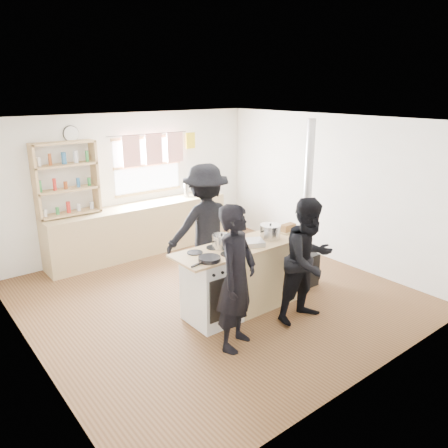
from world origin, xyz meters
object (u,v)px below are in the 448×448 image
at_px(stockpot_stove, 222,241).
at_px(person_near_right, 308,260).
at_px(skillet_greens, 209,259).
at_px(person_near_left, 236,278).
at_px(bread_board, 288,229).
at_px(person_far, 206,227).
at_px(thermos, 186,189).
at_px(cooking_island, 247,276).
at_px(stockpot_counter, 270,231).
at_px(roast_tray, 250,243).
at_px(flue_heater, 305,245).

height_order(stockpot_stove, person_near_right, person_near_right).
height_order(skillet_greens, person_near_left, person_near_left).
bearing_deg(stockpot_stove, bread_board, -3.85).
height_order(person_near_right, person_far, person_far).
height_order(thermos, person_near_right, person_near_right).
xyz_separation_m(cooking_island, stockpot_stove, (-0.37, 0.08, 0.55)).
bearing_deg(bread_board, stockpot_counter, -175.31).
distance_m(cooking_island, roast_tray, 0.51).
bearing_deg(stockpot_stove, person_near_left, -115.73).
xyz_separation_m(skillet_greens, stockpot_counter, (1.14, 0.15, 0.07)).
bearing_deg(person_far, person_near_left, 76.71).
bearing_deg(stockpot_stove, cooking_island, -12.32).
bearing_deg(bread_board, person_near_left, -156.84).
xyz_separation_m(flue_heater, person_far, (-1.17, 0.91, 0.29)).
relative_size(flue_heater, person_near_left, 1.46).
distance_m(skillet_greens, bread_board, 1.54).
distance_m(stockpot_stove, person_far, 0.92).
distance_m(cooking_island, skillet_greens, 0.92).
bearing_deg(thermos, bread_board, -91.87).
bearing_deg(roast_tray, person_near_right, -57.26).
bearing_deg(person_near_right, person_near_left, 177.11).
relative_size(person_near_left, person_near_right, 1.05).
relative_size(person_near_left, person_far, 0.92).
xyz_separation_m(roast_tray, person_near_left, (-0.70, -0.57, -0.11)).
distance_m(skillet_greens, person_far, 1.33).
height_order(stockpot_stove, person_far, person_far).
distance_m(thermos, person_near_right, 3.52).
height_order(cooking_island, flue_heater, flue_heater).
relative_size(cooking_island, bread_board, 6.86).
bearing_deg(cooking_island, skillet_greens, -166.95).
relative_size(stockpot_stove, person_near_left, 0.15).
bearing_deg(flue_heater, stockpot_stove, 177.35).
bearing_deg(stockpot_counter, person_near_right, -88.81).
distance_m(roast_tray, bread_board, 0.79).
bearing_deg(skillet_greens, stockpot_stove, 33.77).
relative_size(skillet_greens, person_far, 0.17).
relative_size(skillet_greens, flue_heater, 0.13).
relative_size(skillet_greens, stockpot_counter, 1.12).
height_order(stockpot_counter, person_far, person_far).
relative_size(stockpot_stove, person_far, 0.13).
height_order(person_near_left, person_near_right, person_near_left).
bearing_deg(stockpot_counter, person_far, 112.85).
bearing_deg(roast_tray, flue_heater, 3.83).
height_order(skillet_greens, stockpot_counter, stockpot_counter).
xyz_separation_m(thermos, flue_heater, (0.29, -2.76, -0.40)).
distance_m(cooking_island, flue_heater, 1.17).
height_order(stockpot_counter, person_near_left, person_near_left).
bearing_deg(thermos, flue_heater, -83.92).
height_order(flue_heater, person_near_left, flue_heater).
relative_size(flue_heater, person_near_right, 1.53).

